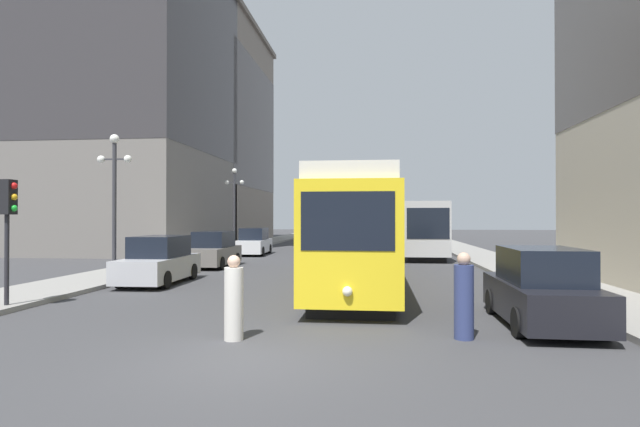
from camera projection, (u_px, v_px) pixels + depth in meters
The scene contains 16 objects.
ground_plane at pixel (250, 360), 8.90m from camera, with size 200.00×200.00×0.00m, color #38383A.
sidewalk_left at pixel (262, 243), 49.63m from camera, with size 3.05×120.00×0.15m, color gray.
sidewalk_right at pixel (447, 244), 47.68m from camera, with size 3.05×120.00×0.15m, color gray.
streetcar at pixel (359, 229), 19.25m from camera, with size 2.68×15.11×3.89m.
transit_bus at pixel (418, 226), 33.60m from camera, with size 2.63×12.19×3.45m.
parked_car_left_near at pixel (254, 242), 34.40m from camera, with size 2.04×4.72×1.82m.
parked_car_left_mid at pixel (159, 261), 19.36m from camera, with size 1.96×4.55×1.82m.
parked_car_right_far at pixel (542, 290), 11.75m from camera, with size 1.93×4.32×1.82m.
parked_car_left_far at pixel (213, 251), 25.82m from camera, with size 1.92×4.23×1.82m.
pedestrian_crossing_near at pixel (234, 300), 10.40m from camera, with size 0.39×0.39×1.75m.
pedestrian_crossing_far at pixel (464, 299), 10.48m from camera, with size 0.40×0.40×1.80m.
traffic_light_near_left at pixel (8, 209), 13.71m from camera, with size 0.47×0.36×3.41m.
lamp_post_left_near at pixel (114, 184), 19.74m from camera, with size 1.41×0.36×5.64m.
lamp_post_left_far at pixel (234, 197), 36.48m from camera, with size 1.41×0.36×5.95m.
building_left_corner at pixel (137, 50), 39.02m from camera, with size 12.08×16.21×30.01m.
building_left_midblock at pixel (209, 132), 54.34m from camera, with size 11.07×18.21×22.82m.
Camera 1 is at (2.22, -8.73, 2.52)m, focal length 28.35 mm.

